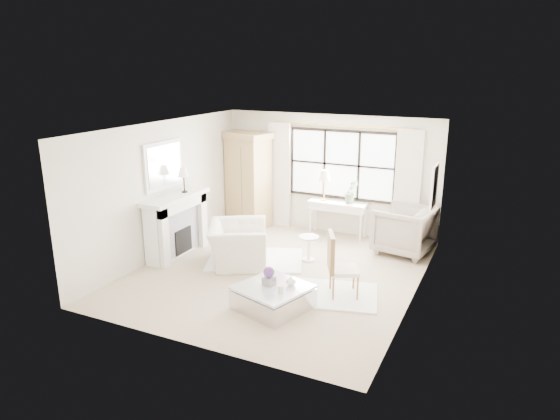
# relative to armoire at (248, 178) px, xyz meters

# --- Properties ---
(floor) EXTENTS (5.50, 5.50, 0.00)m
(floor) POSITION_rel_armoire_xyz_m (1.91, -2.40, -1.14)
(floor) COLOR tan
(floor) RESTS_ON ground
(ceiling) EXTENTS (5.50, 5.50, 0.00)m
(ceiling) POSITION_rel_armoire_xyz_m (1.91, -2.40, 1.56)
(ceiling) COLOR white
(ceiling) RESTS_ON ground
(wall_back) EXTENTS (5.00, 0.00, 5.00)m
(wall_back) POSITION_rel_armoire_xyz_m (1.91, 0.35, 0.21)
(wall_back) COLOR silver
(wall_back) RESTS_ON ground
(wall_front) EXTENTS (5.00, 0.00, 5.00)m
(wall_front) POSITION_rel_armoire_xyz_m (1.91, -5.15, 0.21)
(wall_front) COLOR beige
(wall_front) RESTS_ON ground
(wall_left) EXTENTS (0.00, 5.50, 5.50)m
(wall_left) POSITION_rel_armoire_xyz_m (-0.59, -2.40, 0.21)
(wall_left) COLOR beige
(wall_left) RESTS_ON ground
(wall_right) EXTENTS (0.00, 5.50, 5.50)m
(wall_right) POSITION_rel_armoire_xyz_m (4.41, -2.40, 0.21)
(wall_right) COLOR white
(wall_right) RESTS_ON ground
(window_pane) EXTENTS (2.40, 0.02, 1.50)m
(window_pane) POSITION_rel_armoire_xyz_m (2.21, 0.33, 0.46)
(window_pane) COLOR white
(window_pane) RESTS_ON wall_back
(window_frame) EXTENTS (2.50, 0.04, 1.50)m
(window_frame) POSITION_rel_armoire_xyz_m (2.21, 0.32, 0.46)
(window_frame) COLOR black
(window_frame) RESTS_ON wall_back
(curtain_rod) EXTENTS (3.30, 0.04, 0.04)m
(curtain_rod) POSITION_rel_armoire_xyz_m (2.21, 0.27, 1.33)
(curtain_rod) COLOR #BA9640
(curtain_rod) RESTS_ON wall_back
(curtain_left) EXTENTS (0.55, 0.10, 2.47)m
(curtain_left) POSITION_rel_armoire_xyz_m (0.71, 0.25, 0.10)
(curtain_left) COLOR silver
(curtain_left) RESTS_ON ground
(curtain_right) EXTENTS (0.55, 0.10, 2.47)m
(curtain_right) POSITION_rel_armoire_xyz_m (3.71, 0.25, 0.10)
(curtain_right) COLOR beige
(curtain_right) RESTS_ON ground
(fireplace) EXTENTS (0.58, 1.66, 1.26)m
(fireplace) POSITION_rel_armoire_xyz_m (-0.37, -2.40, -0.49)
(fireplace) COLOR white
(fireplace) RESTS_ON ground
(mirror_frame) EXTENTS (0.05, 1.15, 0.95)m
(mirror_frame) POSITION_rel_armoire_xyz_m (-0.56, -2.40, 0.70)
(mirror_frame) COLOR silver
(mirror_frame) RESTS_ON wall_left
(mirror_glass) EXTENTS (0.02, 1.00, 0.80)m
(mirror_glass) POSITION_rel_armoire_xyz_m (-0.53, -2.40, 0.70)
(mirror_glass) COLOR silver
(mirror_glass) RESTS_ON wall_left
(art_frame) EXTENTS (0.04, 0.62, 0.82)m
(art_frame) POSITION_rel_armoire_xyz_m (4.38, -0.70, 0.41)
(art_frame) COLOR white
(art_frame) RESTS_ON wall_right
(art_canvas) EXTENTS (0.01, 0.52, 0.72)m
(art_canvas) POSITION_rel_armoire_xyz_m (4.36, -0.70, 0.41)
(art_canvas) COLOR beige
(art_canvas) RESTS_ON wall_right
(mantel_lamp) EXTENTS (0.22, 0.22, 0.51)m
(mantel_lamp) POSITION_rel_armoire_xyz_m (-0.28, -2.14, 0.51)
(mantel_lamp) COLOR black
(mantel_lamp) RESTS_ON fireplace
(armoire) EXTENTS (1.27, 0.99, 2.24)m
(armoire) POSITION_rel_armoire_xyz_m (0.00, 0.00, 0.00)
(armoire) COLOR tan
(armoire) RESTS_ON floor
(console_table) EXTENTS (1.30, 0.46, 0.80)m
(console_table) POSITION_rel_armoire_xyz_m (2.23, 0.10, -0.74)
(console_table) COLOR white
(console_table) RESTS_ON floor
(console_lamp) EXTENTS (0.28, 0.28, 0.69)m
(console_lamp) POSITION_rel_armoire_xyz_m (1.89, 0.09, 0.22)
(console_lamp) COLOR gold
(console_lamp) RESTS_ON console_table
(orchid_plant) EXTENTS (0.37, 0.34, 0.53)m
(orchid_plant) POSITION_rel_armoire_xyz_m (2.53, 0.09, -0.07)
(orchid_plant) COLOR #556D48
(orchid_plant) RESTS_ON console_table
(side_table) EXTENTS (0.40, 0.40, 0.51)m
(side_table) POSITION_rel_armoire_xyz_m (2.21, -1.55, -0.81)
(side_table) COLOR white
(side_table) RESTS_ON floor
(rug_left) EXTENTS (2.19, 1.89, 0.03)m
(rug_left) POSITION_rel_armoire_xyz_m (1.25, -2.01, -1.12)
(rug_left) COLOR white
(rug_left) RESTS_ON floor
(rug_right) EXTENTS (1.75, 1.47, 0.03)m
(rug_right) POSITION_rel_armoire_xyz_m (3.15, -2.84, -1.13)
(rug_right) COLOR white
(rug_right) RESTS_ON floor
(club_armchair) EXTENTS (1.52, 1.59, 0.80)m
(club_armchair) POSITION_rel_armoire_xyz_m (1.03, -2.30, -0.74)
(club_armchair) COLOR silver
(club_armchair) RESTS_ON floor
(wingback_chair) EXTENTS (1.25, 1.22, 0.98)m
(wingback_chair) POSITION_rel_armoire_xyz_m (3.81, -0.32, -0.65)
(wingback_chair) COLOR gray
(wingback_chair) RESTS_ON floor
(french_chair) EXTENTS (0.65, 0.64, 1.08)m
(french_chair) POSITION_rel_armoire_xyz_m (3.31, -2.78, -0.83)
(french_chair) COLOR olive
(french_chair) RESTS_ON floor
(coffee_table) EXTENTS (1.25, 1.25, 0.38)m
(coffee_table) POSITION_rel_armoire_xyz_m (2.46, -3.67, -0.96)
(coffee_table) COLOR silver
(coffee_table) RESTS_ON floor
(planter_box) EXTENTS (0.20, 0.20, 0.13)m
(planter_box) POSITION_rel_armoire_xyz_m (2.38, -3.65, -0.70)
(planter_box) COLOR slate
(planter_box) RESTS_ON coffee_table
(planter_flowers) EXTENTS (0.18, 0.18, 0.18)m
(planter_flowers) POSITION_rel_armoire_xyz_m (2.38, -3.65, -0.54)
(planter_flowers) COLOR #512B6C
(planter_flowers) RESTS_ON planter_box
(pillar_candle) EXTENTS (0.08, 0.08, 0.12)m
(pillar_candle) POSITION_rel_armoire_xyz_m (2.67, -3.84, -0.70)
(pillar_candle) COLOR beige
(pillar_candle) RESTS_ON coffee_table
(coffee_vase) EXTENTS (0.19, 0.19, 0.16)m
(coffee_vase) POSITION_rel_armoire_xyz_m (2.70, -3.53, -0.68)
(coffee_vase) COLOR silver
(coffee_vase) RESTS_ON coffee_table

